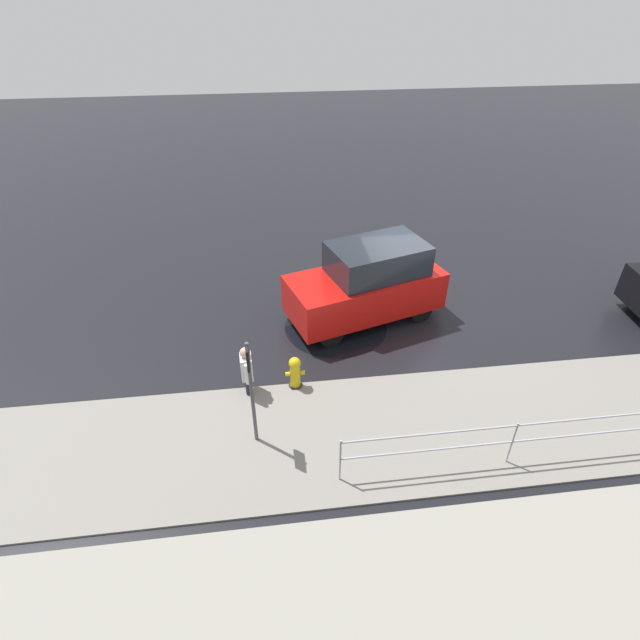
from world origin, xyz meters
TOP-DOWN VIEW (x-y plane):
  - ground_plane at (0.00, 0.00)m, footprint 60.00×60.00m
  - kerb_strip at (0.00, 4.20)m, footprint 24.00×3.20m
  - moving_hatchback at (1.30, 0.19)m, footprint 4.23×2.77m
  - fire_hydrant at (3.38, 2.67)m, footprint 0.42×0.31m
  - pedestrian at (4.40, 2.72)m, footprint 0.26×0.57m
  - metal_railing at (-1.89, 5.23)m, footprint 9.44×0.04m
  - sign_post at (4.27, 4.10)m, footprint 0.07×0.44m
  - puddle_patch at (2.16, 0.53)m, footprint 2.63×2.63m

SIDE VIEW (x-z plane):
  - ground_plane at x=0.00m, z-range 0.00..0.00m
  - puddle_patch at x=2.16m, z-range 0.00..0.01m
  - kerb_strip at x=0.00m, z-range 0.00..0.04m
  - fire_hydrant at x=3.38m, z-range 0.00..0.80m
  - pedestrian at x=4.40m, z-range 0.07..1.29m
  - metal_railing at x=-1.89m, z-range 0.21..1.26m
  - moving_hatchback at x=1.30m, z-range 0.00..2.06m
  - sign_post at x=4.27m, z-range 0.38..2.78m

